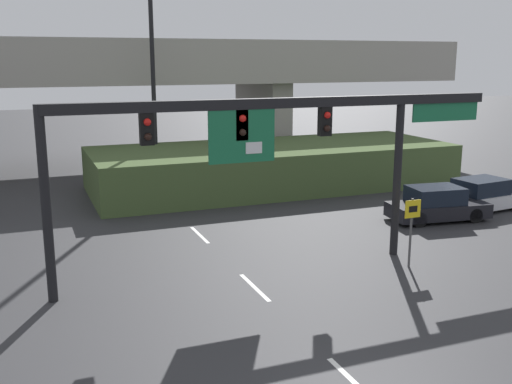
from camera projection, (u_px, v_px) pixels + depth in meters
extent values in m
cube|color=silver|center=(356.00, 384.00, 13.02)|extent=(0.14, 2.40, 0.01)
cube|color=silver|center=(255.00, 287.00, 18.50)|extent=(0.14, 2.40, 0.01)
cube|color=silver|center=(200.00, 235.00, 23.98)|extent=(0.14, 2.40, 0.01)
cube|color=silver|center=(165.00, 202.00, 29.46)|extent=(0.14, 2.40, 0.01)
cube|color=silver|center=(142.00, 179.00, 34.94)|extent=(0.14, 2.40, 0.01)
cylinder|color=black|center=(46.00, 206.00, 16.84)|extent=(0.28, 0.28, 5.71)
cylinder|color=black|center=(397.00, 177.00, 21.04)|extent=(0.28, 0.28, 5.71)
cube|color=black|center=(290.00, 103.00, 18.95)|extent=(15.06, 0.32, 0.32)
cube|color=black|center=(147.00, 129.00, 17.44)|extent=(0.40, 0.28, 0.95)
sphere|color=red|center=(147.00, 122.00, 17.24)|extent=(0.22, 0.22, 0.22)
sphere|color=black|center=(148.00, 137.00, 17.33)|extent=(0.22, 0.22, 0.22)
cube|color=black|center=(241.00, 125.00, 18.49)|extent=(0.40, 0.28, 0.95)
sphere|color=red|center=(243.00, 118.00, 18.29)|extent=(0.22, 0.22, 0.22)
sphere|color=black|center=(243.00, 132.00, 18.38)|extent=(0.22, 0.22, 0.22)
cube|color=black|center=(325.00, 121.00, 19.54)|extent=(0.40, 0.28, 0.95)
sphere|color=red|center=(327.00, 115.00, 19.34)|extent=(0.22, 0.22, 0.22)
sphere|color=black|center=(327.00, 128.00, 19.43)|extent=(0.22, 0.22, 0.22)
cube|color=#196B42|center=(242.00, 136.00, 18.48)|extent=(2.16, 0.08, 1.64)
cube|color=white|center=(254.00, 148.00, 18.65)|extent=(0.54, 0.03, 0.36)
cube|color=#196B42|center=(445.00, 112.00, 21.16)|extent=(2.74, 0.07, 0.64)
cylinder|color=#4C4C4C|center=(411.00, 233.00, 20.07)|extent=(0.08, 0.08, 2.39)
cube|color=yellow|center=(413.00, 209.00, 19.85)|extent=(0.60, 0.03, 0.60)
cube|color=black|center=(413.00, 209.00, 19.83)|extent=(0.33, 0.01, 0.21)
cylinder|color=black|center=(151.00, 25.00, 31.87)|extent=(0.24, 0.24, 17.34)
cube|color=#A39E93|center=(124.00, 69.00, 37.50)|extent=(44.08, 8.81, 1.72)
cube|color=#A39E93|center=(135.00, 46.00, 33.40)|extent=(44.08, 0.40, 0.90)
cube|color=#A39E93|center=(262.00, 120.00, 41.64)|extent=(1.40, 7.05, 5.40)
cube|color=#42562D|center=(273.00, 166.00, 32.84)|extent=(19.53, 7.25, 2.25)
cube|color=black|center=(438.00, 210.00, 26.09)|extent=(4.47, 2.30, 0.62)
cube|color=black|center=(435.00, 195.00, 25.90)|extent=(2.41, 1.87, 0.72)
cylinder|color=black|center=(454.00, 207.00, 27.18)|extent=(0.66, 0.30, 0.64)
cylinder|color=black|center=(475.00, 216.00, 25.70)|extent=(0.66, 0.30, 0.64)
cylinder|color=black|center=(401.00, 211.00, 26.54)|extent=(0.66, 0.30, 0.64)
cylinder|color=black|center=(419.00, 220.00, 25.05)|extent=(0.66, 0.30, 0.64)
cube|color=silver|center=(483.00, 200.00, 27.90)|extent=(4.53, 2.29, 0.61)
cube|color=black|center=(481.00, 186.00, 27.68)|extent=(2.43, 1.88, 0.71)
cylinder|color=black|center=(489.00, 196.00, 29.24)|extent=(0.66, 0.29, 0.64)
cylinder|color=black|center=(448.00, 202.00, 28.02)|extent=(0.66, 0.29, 0.64)
cylinder|color=black|center=(475.00, 210.00, 26.62)|extent=(0.66, 0.29, 0.64)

